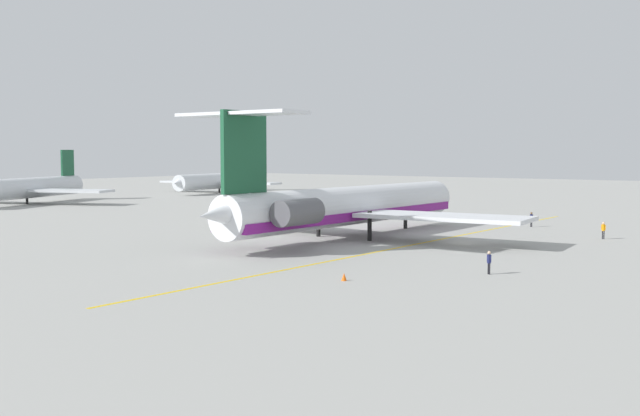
{
  "coord_description": "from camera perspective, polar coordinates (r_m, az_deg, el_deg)",
  "views": [
    {
      "loc": [
        -68.36,
        -31.99,
        9.08
      ],
      "look_at": [
        -2.19,
        16.04,
        3.0
      ],
      "focal_mm": 41.86,
      "sensor_mm": 36.0,
      "label": 1
    }
  ],
  "objects": [
    {
      "name": "main_jetliner",
      "position": [
        78.67,
        1.82,
        0.17
      ],
      "size": [
        43.73,
        38.96,
        12.77
      ],
      "rotation": [
        0.0,
        0.0,
        -0.01
      ],
      "color": "silver",
      "rests_on": "ground"
    },
    {
      "name": "ground_crew_near_tail",
      "position": [
        94.77,
        15.86,
        -0.71
      ],
      "size": [
        0.29,
        0.44,
        1.82
      ],
      "rotation": [
        0.0,
        0.0,
        5.97
      ],
      "color": "black",
      "rests_on": "ground"
    },
    {
      "name": "taxiway_centreline",
      "position": [
        75.62,
        7.74,
        -2.68
      ],
      "size": [
        78.95,
        1.79,
        0.01
      ],
      "primitive_type": "cube",
      "rotation": [
        0.0,
        0.0,
        -0.02
      ],
      "color": "gold",
      "rests_on": "ground"
    },
    {
      "name": "airliner_mid_left",
      "position": [
        140.85,
        -21.72,
        1.41
      ],
      "size": [
        30.99,
        31.19,
        9.63
      ],
      "rotation": [
        0.0,
        0.0,
        3.53
      ],
      "color": "silver",
      "rests_on": "ground"
    },
    {
      "name": "ground",
      "position": [
        76.02,
        10.83,
        -2.68
      ],
      "size": [
        373.01,
        373.01,
        0.0
      ],
      "primitive_type": "plane",
      "color": "#9E9E99"
    },
    {
      "name": "safety_cone_nose",
      "position": [
        53.15,
        1.85,
        -5.28
      ],
      "size": [
        0.4,
        0.4,
        0.55
      ],
      "primitive_type": "cone",
      "color": "#EA590F",
      "rests_on": "ground"
    },
    {
      "name": "airliner_mid_right",
      "position": [
        169.74,
        -7.87,
        2.06
      ],
      "size": [
        30.81,
        30.58,
        9.21
      ],
      "rotation": [
        0.0,
        0.0,
        3.29
      ],
      "color": "silver",
      "rests_on": "ground"
    },
    {
      "name": "ground_crew_portside",
      "position": [
        83.83,
        20.85,
        -1.45
      ],
      "size": [
        0.29,
        0.46,
        1.82
      ],
      "rotation": [
        0.0,
        0.0,
        6.25
      ],
      "color": "black",
      "rests_on": "ground"
    },
    {
      "name": "ground_crew_near_nose",
      "position": [
        57.18,
        12.8,
        -3.87
      ],
      "size": [
        0.28,
        0.41,
        1.75
      ],
      "rotation": [
        0.0,
        0.0,
        5.87
      ],
      "color": "black",
      "rests_on": "ground"
    }
  ]
}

